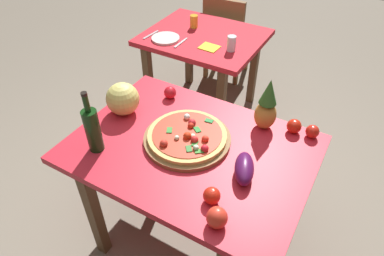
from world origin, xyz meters
The scene contains 21 objects.
ground_plane centered at (0.00, 0.00, 0.00)m, with size 10.00×10.00×0.00m, color gray.
display_table centered at (0.00, 0.00, 0.65)m, with size 1.22×0.89×0.73m.
background_table centered at (-0.56, 1.17, 0.62)m, with size 0.92×0.77×0.73m.
dining_chair centered at (-0.64, 1.78, 0.48)m, with size 0.43×0.43×0.85m.
pizza_board centered at (-0.04, 0.03, 0.75)m, with size 0.45×0.45×0.03m, color brown.
pizza centered at (-0.04, 0.03, 0.77)m, with size 0.41×0.41×0.06m.
wine_bottle centered at (-0.41, -0.25, 0.86)m, with size 0.08×0.08×0.34m.
pineapple_left centered at (0.26, 0.33, 0.87)m, with size 0.12×0.12×0.30m.
melon centered at (-0.48, 0.06, 0.83)m, with size 0.19×0.19×0.19m, color #DCD06C.
bell_pepper centered at (0.32, -0.35, 0.78)m, with size 0.09×0.09×0.10m, color red.
eggplant centered at (0.31, -0.05, 0.78)m, with size 0.20×0.09×0.09m, color #471244.
tomato_beside_pepper centered at (0.42, 0.37, 0.77)m, with size 0.08×0.08×0.08m, color red.
tomato_near_board centered at (0.51, 0.38, 0.77)m, with size 0.07×0.07×0.07m, color red.
tomato_by_bottle centered at (-0.33, 0.31, 0.77)m, with size 0.07×0.07×0.07m, color red.
tomato_at_corner centered at (0.25, -0.26, 0.77)m, with size 0.08×0.08×0.08m, color red.
drinking_glass_juice centered at (-0.70, 1.26, 0.79)m, with size 0.06×0.06×0.10m, color gold.
drinking_glass_water centered at (-0.26, 1.04, 0.79)m, with size 0.07×0.07×0.11m, color silver.
dinner_plate centered at (-0.78, 0.95, 0.74)m, with size 0.22×0.22×0.02m, color white.
fork_utensil centered at (-0.92, 0.95, 0.74)m, with size 0.02×0.18×0.01m, color silver.
knife_utensil centered at (-0.64, 0.95, 0.74)m, with size 0.02×0.18×0.01m, color silver.
napkin_folded centered at (-0.42, 1.00, 0.74)m, with size 0.14×0.12×0.01m, color yellow.
Camera 1 is at (0.64, -1.10, 1.95)m, focal length 32.05 mm.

